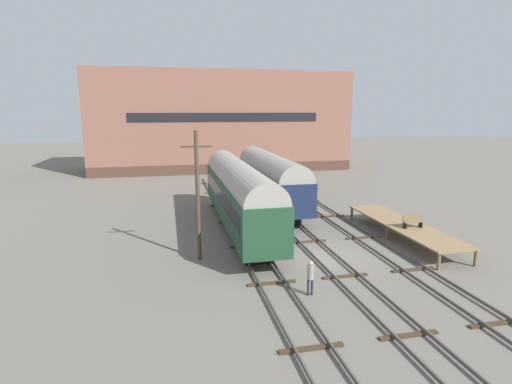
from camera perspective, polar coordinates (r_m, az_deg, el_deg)
ground_plane at (r=25.47m, az=9.74°, el=-9.24°), size 200.00×200.00×0.00m
track_left at (r=24.23m, az=0.45°, el=-9.82°), size 2.60×60.00×0.26m
track_middle at (r=25.42m, az=9.75°, el=-8.94°), size 2.60×60.00×0.26m
track_right at (r=27.21m, az=17.98°, el=-7.96°), size 2.60×60.00×0.26m
train_car_green at (r=29.98m, az=-2.51°, el=0.10°), size 2.87×18.51×5.25m
train_car_navy at (r=37.27m, az=2.02°, el=2.14°), size 3.04×16.54×5.06m
station_platform at (r=30.23m, az=20.28°, el=-4.44°), size 2.76×11.45×1.10m
bench at (r=29.36m, az=21.46°, el=-3.82°), size 1.40×0.40×0.91m
person_worker at (r=20.16m, az=7.79°, el=-11.61°), size 0.32×0.32×1.79m
utility_pole at (r=23.99m, az=-8.33°, el=-0.31°), size 1.80×0.24×7.85m
warehouse_building at (r=63.22m, az=-5.12°, el=10.04°), size 38.04×12.80×14.59m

